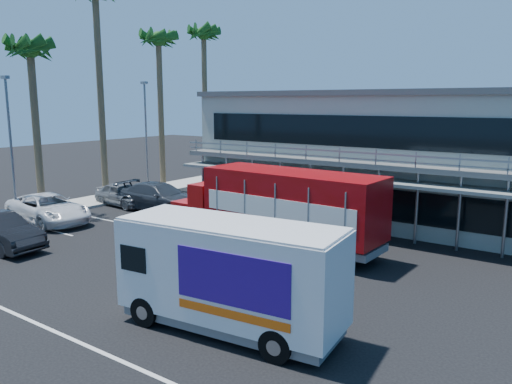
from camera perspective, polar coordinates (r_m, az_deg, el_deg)
The scene contains 14 objects.
ground at distance 20.07m, azimuth -7.55°, elevation -9.30°, with size 120.00×120.00×0.00m, color black.
building at distance 30.57m, azimuth 16.09°, elevation 4.19°, with size 22.40×12.00×7.30m.
curb_strip at distance 34.87m, azimuth -19.11°, elevation -1.22°, with size 3.00×32.00×0.16m, color #A5A399.
palm_c at distance 32.60m, azimuth -24.37°, elevation 13.83°, with size 2.80×2.80×10.75m.
palm_d at distance 36.11m, azimuth -17.85°, elevation 19.56°, with size 2.80×2.80×14.75m.
palm_e at distance 38.69m, azimuth -11.06°, elevation 15.87°, with size 2.80×2.80×12.25m.
palm_f at distance 43.04m, azimuth -5.99°, elevation 16.62°, with size 2.80×2.80×13.25m.
light_pole_near at distance 30.98m, azimuth -26.24°, elevation 5.18°, with size 0.50×0.25×8.09m.
light_pole_far at distance 36.82m, azimuth -12.44°, elevation 6.64°, with size 0.50×0.25×8.09m.
red_truck at distance 22.85m, azimuth 2.57°, elevation -1.57°, with size 10.92×3.04×3.64m.
white_van at distance 14.76m, azimuth -3.00°, elevation -9.34°, with size 6.95×3.01×3.30m.
parked_car_c at distance 30.22m, azimuth -22.64°, elevation -1.76°, with size 2.66×5.76×1.60m, color white.
parked_car_d at distance 31.55m, azimuth -10.95°, elevation -0.56°, with size 2.40×5.90×1.71m, color #292F37.
parked_car_e at distance 33.51m, azimuth -15.01°, elevation -0.28°, with size 1.77×4.40×1.50m, color slate.
Camera 1 is at (12.91, -13.82, 6.71)m, focal length 35.00 mm.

